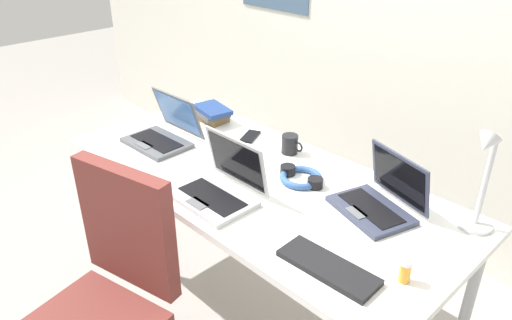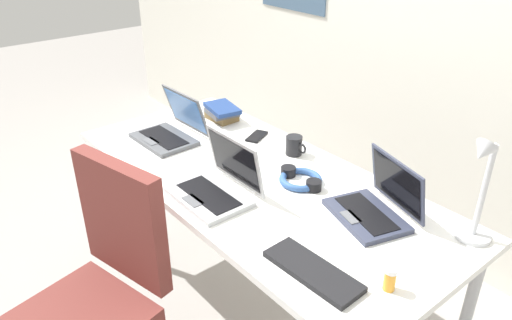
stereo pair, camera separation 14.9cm
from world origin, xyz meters
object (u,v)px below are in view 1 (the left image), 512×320
at_px(cell_phone, 250,136).
at_px(headphones, 301,177).
at_px(book_stack, 212,113).
at_px(coffee_mug, 290,144).
at_px(laptop_front_left, 220,187).
at_px(desk_lamp, 482,182).
at_px(laptop_by_keyboard, 379,200).
at_px(laptop_back_left, 163,133).
at_px(external_keyboard, 328,267).
at_px(pill_bottle, 405,270).
at_px(computer_mouse, 246,163).

distance_m(cell_phone, headphones, 0.47).
bearing_deg(book_stack, cell_phone, 0.61).
bearing_deg(coffee_mug, laptop_front_left, -81.97).
bearing_deg(desk_lamp, book_stack, -178.92).
distance_m(laptop_by_keyboard, coffee_mug, 0.56).
relative_size(laptop_back_left, coffee_mug, 2.81).
height_order(laptop_back_left, external_keyboard, laptop_back_left).
distance_m(book_stack, coffee_mug, 0.54).
bearing_deg(desk_lamp, pill_bottle, -93.75).
relative_size(laptop_back_left, cell_phone, 2.33).
bearing_deg(laptop_front_left, pill_bottle, 6.74).
distance_m(laptop_back_left, pill_bottle, 1.33).
distance_m(laptop_back_left, cell_phone, 0.42).
height_order(laptop_by_keyboard, pill_bottle, laptop_by_keyboard).
distance_m(laptop_front_left, computer_mouse, 0.27).
relative_size(external_keyboard, cell_phone, 2.43).
bearing_deg(laptop_back_left, laptop_front_left, -13.06).
xyz_separation_m(laptop_by_keyboard, book_stack, (-1.09, 0.10, -0.00)).
distance_m(laptop_back_left, laptop_by_keyboard, 1.08).
bearing_deg(laptop_front_left, coffee_mug, 98.03).
relative_size(desk_lamp, computer_mouse, 4.17).
height_order(laptop_front_left, book_stack, laptop_front_left).
distance_m(laptop_front_left, headphones, 0.35).
bearing_deg(computer_mouse, external_keyboard, -44.95).
xyz_separation_m(external_keyboard, cell_phone, (-0.88, 0.50, -0.01)).
height_order(computer_mouse, pill_bottle, pill_bottle).
distance_m(cell_phone, coffee_mug, 0.25).
xyz_separation_m(cell_phone, headphones, (0.45, -0.14, 0.01)).
distance_m(cell_phone, book_stack, 0.29).
bearing_deg(computer_mouse, cell_phone, 110.74).
bearing_deg(computer_mouse, pill_bottle, -32.47).
bearing_deg(laptop_front_left, cell_phone, 124.25).
relative_size(cell_phone, headphones, 0.64).
bearing_deg(cell_phone, book_stack, 155.36).
bearing_deg(cell_phone, laptop_front_left, -80.99).
bearing_deg(external_keyboard, computer_mouse, 155.25).
relative_size(external_keyboard, pill_bottle, 4.18).
relative_size(desk_lamp, external_keyboard, 1.21).
distance_m(headphones, pill_bottle, 0.66).
distance_m(computer_mouse, headphones, 0.26).
bearing_deg(headphones, book_stack, 169.44).
distance_m(desk_lamp, coffee_mug, 0.86).
bearing_deg(desk_lamp, computer_mouse, -164.59).
xyz_separation_m(laptop_front_left, coffee_mug, (-0.07, 0.48, -0.00)).
distance_m(computer_mouse, pill_bottle, 0.88).
bearing_deg(external_keyboard, headphones, 137.60).
height_order(desk_lamp, coffee_mug, desk_lamp).
distance_m(computer_mouse, book_stack, 0.54).
relative_size(headphones, coffee_mug, 1.89).
distance_m(pill_bottle, coffee_mug, 0.91).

